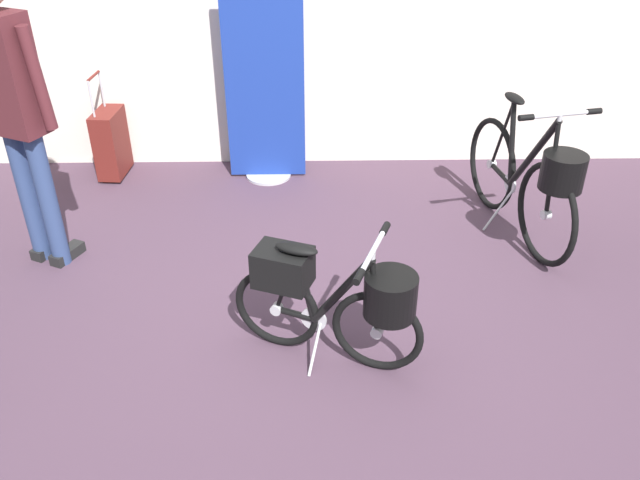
{
  "coord_description": "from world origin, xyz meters",
  "views": [
    {
      "loc": [
        -0.04,
        -2.61,
        2.35
      ],
      "look_at": [
        0.02,
        0.31,
        0.55
      ],
      "focal_mm": 36.75,
      "sensor_mm": 36.0,
      "label": 1
    }
  ],
  "objects_px": {
    "display_bike_left": "(529,180)",
    "rolling_suitcase": "(111,142)",
    "floor_banner_stand": "(265,91)",
    "visitor_near_wall": "(14,102)",
    "folding_bike_foreground": "(335,297)"
  },
  "relations": [
    {
      "from": "display_bike_left",
      "to": "rolling_suitcase",
      "type": "relative_size",
      "value": 1.69
    },
    {
      "from": "floor_banner_stand",
      "to": "visitor_near_wall",
      "type": "height_order",
      "value": "visitor_near_wall"
    },
    {
      "from": "floor_banner_stand",
      "to": "folding_bike_foreground",
      "type": "height_order",
      "value": "floor_banner_stand"
    },
    {
      "from": "floor_banner_stand",
      "to": "rolling_suitcase",
      "type": "relative_size",
      "value": 1.92
    },
    {
      "from": "visitor_near_wall",
      "to": "rolling_suitcase",
      "type": "bearing_deg",
      "value": 85.23
    },
    {
      "from": "folding_bike_foreground",
      "to": "rolling_suitcase",
      "type": "distance_m",
      "value": 2.8
    },
    {
      "from": "rolling_suitcase",
      "to": "folding_bike_foreground",
      "type": "bearing_deg",
      "value": -52.85
    },
    {
      "from": "folding_bike_foreground",
      "to": "floor_banner_stand",
      "type": "bearing_deg",
      "value": 101.65
    },
    {
      "from": "rolling_suitcase",
      "to": "floor_banner_stand",
      "type": "bearing_deg",
      "value": -2.35
    },
    {
      "from": "floor_banner_stand",
      "to": "visitor_near_wall",
      "type": "bearing_deg",
      "value": -138.29
    },
    {
      "from": "folding_bike_foreground",
      "to": "visitor_near_wall",
      "type": "relative_size",
      "value": 0.53
    },
    {
      "from": "rolling_suitcase",
      "to": "display_bike_left",
      "type": "bearing_deg",
      "value": -19.37
    },
    {
      "from": "folding_bike_foreground",
      "to": "visitor_near_wall",
      "type": "bearing_deg",
      "value": 151.34
    },
    {
      "from": "floor_banner_stand",
      "to": "visitor_near_wall",
      "type": "distance_m",
      "value": 1.84
    },
    {
      "from": "folding_bike_foreground",
      "to": "display_bike_left",
      "type": "bearing_deg",
      "value": 41.99
    }
  ]
}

